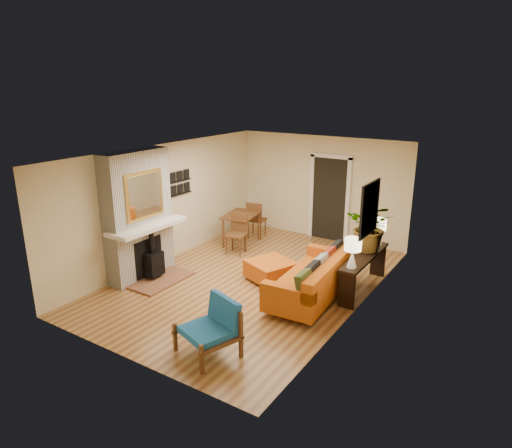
% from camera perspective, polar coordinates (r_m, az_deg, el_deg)
% --- Properties ---
extents(room_shell, '(6.50, 6.50, 6.50)m').
position_cam_1_polar(room_shell, '(10.86, 9.68, 3.17)').
color(room_shell, '#B68546').
rests_on(room_shell, ground).
extents(fireplace, '(1.09, 1.68, 2.60)m').
position_cam_1_polar(fireplace, '(9.41, -14.35, 0.66)').
color(fireplace, white).
rests_on(fireplace, ground).
extents(sofa, '(1.11, 2.30, 0.88)m').
position_cam_1_polar(sofa, '(8.51, 7.45, -6.88)').
color(sofa, silver).
rests_on(sofa, ground).
extents(ottoman, '(1.06, 1.06, 0.41)m').
position_cam_1_polar(ottoman, '(9.24, 1.85, -5.70)').
color(ottoman, silver).
rests_on(ottoman, ground).
extents(blue_chair, '(0.99, 0.98, 0.82)m').
position_cam_1_polar(blue_chair, '(6.90, -5.33, -12.37)').
color(blue_chair, brown).
rests_on(blue_chair, ground).
extents(dining_table, '(0.98, 1.80, 0.95)m').
position_cam_1_polar(dining_table, '(11.14, -1.51, 0.47)').
color(dining_table, brown).
rests_on(dining_table, ground).
extents(console_table, '(0.34, 1.85, 0.72)m').
position_cam_1_polar(console_table, '(8.92, 13.39, -4.72)').
color(console_table, black).
rests_on(console_table, ground).
extents(lamp_near, '(0.30, 0.30, 0.54)m').
position_cam_1_polar(lamp_near, '(8.15, 11.99, -3.11)').
color(lamp_near, white).
rests_on(lamp_near, console_table).
extents(lamp_far, '(0.30, 0.30, 0.54)m').
position_cam_1_polar(lamp_far, '(9.40, 15.06, -0.56)').
color(lamp_far, white).
rests_on(lamp_far, console_table).
extents(houseplant, '(0.93, 0.81, 0.98)m').
position_cam_1_polar(houseplant, '(8.96, 14.21, -0.33)').
color(houseplant, '#1E5919').
rests_on(houseplant, console_table).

